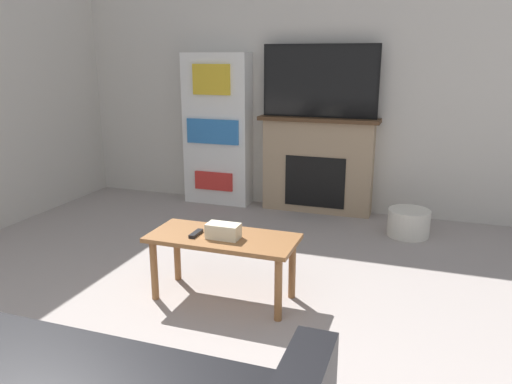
# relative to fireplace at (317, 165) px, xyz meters

# --- Properties ---
(wall_back) EXTENTS (6.32, 0.06, 2.70)m
(wall_back) POSITION_rel_fireplace_xyz_m (-0.11, 0.14, 0.84)
(wall_back) COLOR beige
(wall_back) RESTS_ON ground_plane
(fireplace) EXTENTS (1.26, 0.28, 1.02)m
(fireplace) POSITION_rel_fireplace_xyz_m (0.00, 0.00, 0.00)
(fireplace) COLOR tan
(fireplace) RESTS_ON ground_plane
(tv) EXTENTS (1.19, 0.03, 0.73)m
(tv) POSITION_rel_fireplace_xyz_m (0.00, -0.02, 0.87)
(tv) COLOR black
(tv) RESTS_ON fireplace
(coffee_table) EXTENTS (1.01, 0.45, 0.46)m
(coffee_table) POSITION_rel_fireplace_xyz_m (-0.17, -2.21, -0.12)
(coffee_table) COLOR brown
(coffee_table) RESTS_ON ground_plane
(tissue_box) EXTENTS (0.22, 0.12, 0.10)m
(tissue_box) POSITION_rel_fireplace_xyz_m (-0.15, -2.24, -0.00)
(tissue_box) COLOR beige
(tissue_box) RESTS_ON coffee_table
(remote_control) EXTENTS (0.04, 0.15, 0.02)m
(remote_control) POSITION_rel_fireplace_xyz_m (-0.34, -2.25, -0.04)
(remote_control) COLOR black
(remote_control) RESTS_ON coffee_table
(bookshelf) EXTENTS (0.75, 0.29, 1.67)m
(bookshelf) POSITION_rel_fireplace_xyz_m (-1.14, -0.02, 0.32)
(bookshelf) COLOR white
(bookshelf) RESTS_ON ground_plane
(storage_basket) EXTENTS (0.38, 0.38, 0.25)m
(storage_basket) POSITION_rel_fireplace_xyz_m (0.99, -0.48, -0.39)
(storage_basket) COLOR silver
(storage_basket) RESTS_ON ground_plane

